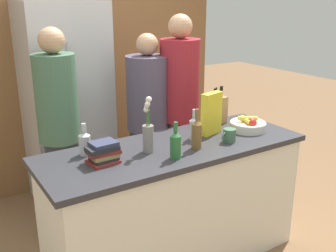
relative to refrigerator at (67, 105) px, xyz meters
name	(u,v)px	position (x,y,z in m)	size (l,w,h in m)	color
kitchen_island	(174,204)	(0.30, -1.38, -0.48)	(1.89, 0.69, 0.91)	silver
back_wall_wood	(81,58)	(0.30, 0.36, 0.37)	(3.09, 0.12, 2.60)	brown
refrigerator	(67,105)	(0.00, 0.00, 0.00)	(0.73, 0.62, 1.87)	#B7B7BC
fruit_bowl	(248,125)	(0.96, -1.40, 0.02)	(0.28, 0.28, 0.11)	silver
knife_block	(218,109)	(0.89, -1.12, 0.09)	(0.12, 0.10, 0.30)	#A87A4C
flower_vase	(148,132)	(0.09, -1.38, 0.12)	(0.07, 0.07, 0.38)	gray
cereal_box	(211,114)	(0.67, -1.31, 0.14)	(0.19, 0.10, 0.32)	yellow
coffee_mug	(229,135)	(0.67, -1.52, 0.03)	(0.13, 0.09, 0.10)	#42664C
book_stack	(103,153)	(-0.24, -1.38, 0.04)	(0.21, 0.17, 0.13)	maroon
bottle_oil	(85,143)	(-0.29, -1.20, 0.06)	(0.08, 0.08, 0.21)	#B2BCC1
bottle_vinegar	(197,133)	(0.39, -1.50, 0.09)	(0.07, 0.07, 0.28)	brown
bottle_wine	(194,127)	(0.49, -1.34, 0.07)	(0.07, 0.07, 0.22)	#B2BCC1
bottle_water	(175,144)	(0.18, -1.57, 0.07)	(0.07, 0.07, 0.24)	#286633
person_at_sink	(59,123)	(-0.26, -0.58, 0.02)	(0.32, 0.32, 1.69)	#383842
person_in_blue	(148,116)	(0.53, -0.60, -0.04)	(0.38, 0.38, 1.61)	#383842
person_in_red_tee	(180,104)	(0.78, -0.72, 0.06)	(0.35, 0.35, 1.76)	#383842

